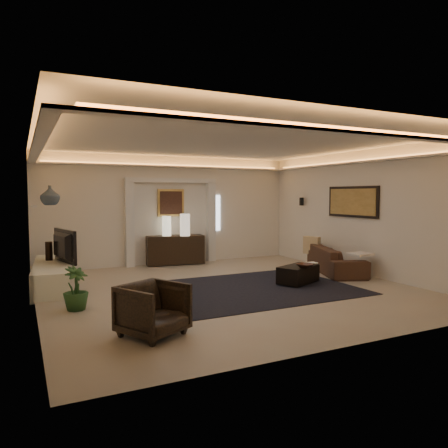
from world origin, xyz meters
name	(u,v)px	position (x,y,z in m)	size (l,w,h in m)	color
floor	(228,289)	(0.00, 0.00, 0.00)	(7.00, 7.00, 0.00)	#A79D86
ceiling	(228,142)	(0.00, 0.00, 2.90)	(7.00, 7.00, 0.00)	white
wall_back	(171,210)	(0.00, 3.50, 1.45)	(7.00, 7.00, 0.00)	silver
wall_front	(356,229)	(0.00, -3.50, 1.45)	(7.00, 7.00, 0.00)	silver
wall_left	(33,221)	(-3.50, 0.00, 1.45)	(7.00, 7.00, 0.00)	silver
wall_right	(363,213)	(3.50, 0.00, 1.45)	(7.00, 7.00, 0.00)	silver
cove_soffit	(228,156)	(0.00, 0.00, 2.62)	(7.00, 7.00, 0.04)	silver
daylight_slit	(216,213)	(1.35, 3.48, 1.35)	(0.25, 0.03, 1.00)	white
area_rug	(251,289)	(0.40, -0.20, 0.01)	(4.00, 3.00, 0.01)	black
pilaster_left	(129,225)	(-1.15, 3.40, 1.10)	(0.22, 0.20, 2.20)	silver
pilaster_right	(211,222)	(1.15, 3.40, 1.10)	(0.22, 0.20, 2.20)	silver
alcove_header	(172,180)	(0.00, 3.40, 2.25)	(2.52, 0.20, 0.12)	silver
painting_frame	(171,203)	(0.00, 3.47, 1.65)	(0.74, 0.04, 0.74)	tan
painting_canvas	(171,203)	(0.00, 3.44, 1.65)	(0.62, 0.02, 0.62)	#4C2D1E
art_panel_frame	(353,202)	(3.47, 0.30, 1.70)	(0.04, 1.64, 0.74)	black
art_panel_gold	(352,202)	(3.44, 0.30, 1.70)	(0.02, 1.50, 0.62)	tan
wall_sconce	(302,201)	(3.38, 2.20, 1.68)	(0.12, 0.12, 0.22)	black
wall_niche	(34,206)	(-3.44, 1.40, 1.65)	(0.10, 0.55, 0.04)	silver
console	(175,250)	(0.03, 3.25, 0.40)	(1.52, 0.48, 0.76)	black
lamp_left	(167,224)	(-0.20, 3.25, 1.09)	(0.23, 0.23, 0.52)	#FEF6CF
lamp_right	(185,224)	(0.23, 3.01, 1.09)	(0.26, 0.26, 0.59)	beige
media_ledge	(52,275)	(-3.14, 1.80, 0.23)	(0.67, 2.67, 0.50)	white
tv	(59,248)	(-2.98, 1.77, 0.79)	(0.16, 1.19, 0.68)	black
figurine	(49,253)	(-3.15, 2.24, 0.64)	(0.15, 0.15, 0.39)	black
ginger_jar	(50,195)	(-3.15, 1.37, 1.86)	(0.36, 0.36, 0.38)	slate
plant	(76,288)	(-2.91, -0.29, 0.35)	(0.40, 0.40, 0.71)	#294F21
sofa	(336,260)	(3.11, 0.43, 0.31)	(0.82, 2.10, 0.61)	black
throw_blanket	(360,254)	(3.07, -0.38, 0.55)	(0.49, 0.40, 0.05)	beige
throw_pillow	(312,245)	(3.15, 1.42, 0.55)	(0.14, 0.46, 0.46)	tan
coffee_table	(298,274)	(1.54, -0.20, 0.20)	(0.94, 0.51, 0.35)	black
bowl	(305,264)	(1.54, -0.46, 0.45)	(0.34, 0.34, 0.08)	#3E251C
magazine	(311,262)	(1.95, -0.11, 0.42)	(0.24, 0.18, 0.03)	white
armchair	(153,310)	(-2.14, -2.06, 0.35)	(0.75, 0.77, 0.70)	black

